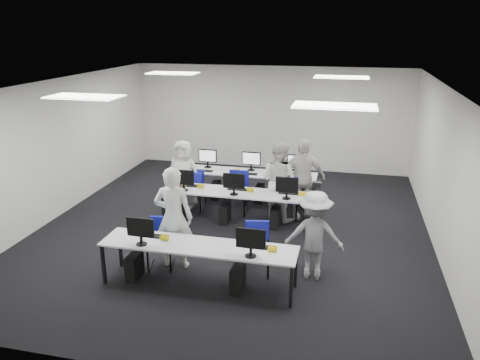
% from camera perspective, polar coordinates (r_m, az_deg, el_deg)
% --- Properties ---
extents(room, '(9.00, 9.02, 3.00)m').
position_cam_1_polar(room, '(9.50, -0.78, 2.54)').
color(room, black).
rests_on(room, ground).
extents(ceiling_panels, '(5.20, 4.60, 0.02)m').
position_cam_1_polar(ceiling_panels, '(9.20, -0.82, 11.47)').
color(ceiling_panels, white).
rests_on(ceiling_panels, room).
extents(desk_front, '(3.20, 0.70, 0.73)m').
position_cam_1_polar(desk_front, '(7.64, -5.10, -8.25)').
color(desk_front, silver).
rests_on(desk_front, ground).
extents(desk_mid, '(3.20, 0.70, 0.73)m').
position_cam_1_polar(desk_mid, '(9.94, -0.48, -1.71)').
color(desk_mid, silver).
rests_on(desk_mid, ground).
extents(desk_back, '(3.20, 0.70, 0.73)m').
position_cam_1_polar(desk_back, '(11.23, 1.19, 0.69)').
color(desk_back, silver).
rests_on(desk_back, ground).
extents(equipment_front, '(2.51, 0.41, 1.19)m').
position_cam_1_polar(equipment_front, '(7.83, -6.43, -10.25)').
color(equipment_front, '#0B5699').
rests_on(equipment_front, desk_front).
extents(equipment_mid, '(2.91, 0.41, 1.19)m').
position_cam_1_polar(equipment_mid, '(10.08, -1.56, -3.38)').
color(equipment_mid, white).
rests_on(equipment_mid, desk_mid).
extents(equipment_back, '(2.91, 0.41, 1.19)m').
position_cam_1_polar(equipment_back, '(11.31, 2.14, -0.91)').
color(equipment_back, white).
rests_on(equipment_back, desk_back).
extents(chair_0, '(0.52, 0.55, 0.88)m').
position_cam_1_polar(chair_0, '(8.48, -9.57, -8.62)').
color(chair_0, navy).
rests_on(chair_0, ground).
extents(chair_1, '(0.51, 0.55, 0.89)m').
position_cam_1_polar(chair_1, '(8.18, 2.04, -9.42)').
color(chair_1, navy).
rests_on(chair_1, ground).
extents(chair_2, '(0.49, 0.53, 0.92)m').
position_cam_1_polar(chair_2, '(10.85, -5.68, -2.22)').
color(chair_2, navy).
rests_on(chair_2, ground).
extents(chair_3, '(0.48, 0.52, 0.95)m').
position_cam_1_polar(chair_3, '(10.66, -0.33, -2.45)').
color(chair_3, navy).
rests_on(chair_3, ground).
extents(chair_4, '(0.48, 0.51, 0.84)m').
position_cam_1_polar(chair_4, '(10.43, 5.79, -3.24)').
color(chair_4, navy).
rests_on(chair_4, ground).
extents(chair_5, '(0.49, 0.53, 0.91)m').
position_cam_1_polar(chair_5, '(11.03, -5.48, -1.90)').
color(chair_5, navy).
rests_on(chair_5, ground).
extents(chair_6, '(0.50, 0.53, 0.88)m').
position_cam_1_polar(chair_6, '(10.78, -0.37, -2.34)').
color(chair_6, navy).
rests_on(chair_6, ground).
extents(chair_7, '(0.50, 0.54, 0.97)m').
position_cam_1_polar(chair_7, '(10.57, 5.76, -2.71)').
color(chair_7, navy).
rests_on(chair_7, ground).
extents(handbag, '(0.36, 0.28, 0.26)m').
position_cam_1_polar(handbag, '(10.27, -7.08, -0.11)').
color(handbag, '#8D6748').
rests_on(handbag, desk_mid).
extents(student_0, '(0.71, 0.51, 1.84)m').
position_cam_1_polar(student_0, '(8.20, -8.09, -4.56)').
color(student_0, silver).
rests_on(student_0, ground).
extents(student_1, '(1.06, 0.96, 1.76)m').
position_cam_1_polar(student_1, '(10.19, 4.74, -0.05)').
color(student_1, silver).
rests_on(student_1, ground).
extents(student_2, '(0.80, 0.53, 1.61)m').
position_cam_1_polar(student_2, '(10.89, -6.89, 0.67)').
color(student_2, silver).
rests_on(student_2, ground).
extents(student_3, '(1.14, 0.78, 1.79)m').
position_cam_1_polar(student_3, '(10.31, 7.53, 0.17)').
color(student_3, silver).
rests_on(student_3, ground).
extents(photographer, '(1.03, 0.63, 1.55)m').
position_cam_1_polar(photographer, '(7.91, 9.02, -6.68)').
color(photographer, gray).
rests_on(photographer, ground).
extents(dslr_camera, '(0.15, 0.19, 0.10)m').
position_cam_1_polar(dslr_camera, '(7.77, 9.36, -0.61)').
color(dslr_camera, black).
rests_on(dslr_camera, photographer).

